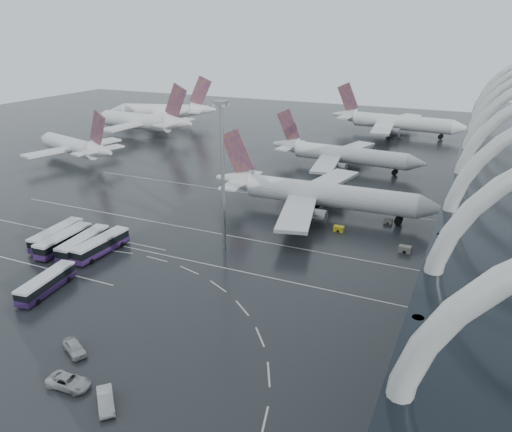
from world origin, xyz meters
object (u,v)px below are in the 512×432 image
at_px(airliner_main, 318,194).
at_px(airliner_gate_c, 395,122).
at_px(jet_remote_west, 75,147).
at_px(bus_row_near_d, 101,245).
at_px(bus_row_near_b, 64,241).
at_px(gse_cart_belly_d, 405,249).
at_px(van_curve_b, 74,347).
at_px(jet_remote_mid, 143,122).
at_px(bus_row_near_c, 83,243).
at_px(jet_remote_far, 165,111).
at_px(bus_row_far_c, 46,283).
at_px(gse_cart_belly_a, 339,229).
at_px(floodlight_mast, 222,160).
at_px(gse_cart_belly_b, 388,221).
at_px(van_curve_c, 106,400).
at_px(airliner_gate_b, 342,155).
at_px(bus_row_near_a, 57,235).
at_px(van_curve_a, 69,382).

relative_size(airliner_main, airliner_gate_c, 0.99).
height_order(jet_remote_west, bus_row_near_d, jet_remote_west).
bearing_deg(airliner_main, bus_row_near_b, -135.63).
bearing_deg(gse_cart_belly_d, van_curve_b, -124.51).
relative_size(jet_remote_mid, bus_row_near_c, 3.66).
relative_size(jet_remote_mid, bus_row_near_b, 3.67).
bearing_deg(van_curve_b, bus_row_near_d, 61.76).
height_order(airliner_gate_c, jet_remote_mid, jet_remote_mid).
height_order(jet_remote_far, bus_row_far_c, jet_remote_far).
height_order(bus_row_near_b, gse_cart_belly_a, bus_row_near_b).
xyz_separation_m(airliner_main, bus_row_near_c, (-35.51, -40.51, -2.90)).
xyz_separation_m(jet_remote_mid, floodlight_mast, (82.95, -85.23, 12.93)).
relative_size(airliner_gate_c, gse_cart_belly_b, 30.13).
bearing_deg(van_curve_c, airliner_main, 43.30).
xyz_separation_m(airliner_gate_b, gse_cart_belly_a, (13.59, -51.04, -3.73)).
distance_m(bus_row_near_a, bus_row_far_c, 21.05).
xyz_separation_m(jet_remote_west, bus_row_near_c, (53.35, -54.70, -2.94)).
bearing_deg(van_curve_a, jet_remote_west, 38.43).
xyz_separation_m(airliner_gate_c, jet_remote_far, (-100.65, -18.36, 0.57)).
bearing_deg(bus_row_near_c, bus_row_near_b, 91.53).
distance_m(jet_remote_west, gse_cart_belly_a, 99.55).
xyz_separation_m(bus_row_near_d, van_curve_c, (29.32, -33.23, -0.99)).
xyz_separation_m(airliner_gate_c, jet_remote_mid, (-93.34, -44.64, 0.65)).
height_order(airliner_gate_b, floodlight_mast, floodlight_mast).
xyz_separation_m(jet_remote_mid, bus_row_near_d, (61.73, -97.20, -3.84)).
height_order(jet_remote_far, bus_row_near_c, jet_remote_far).
bearing_deg(gse_cart_belly_a, van_curve_b, -110.18).
xyz_separation_m(airliner_gate_b, van_curve_c, (3.29, -115.01, -3.50)).
height_order(airliner_gate_b, van_curve_b, airliner_gate_b).
bearing_deg(gse_cart_belly_b, van_curve_a, -109.51).
distance_m(airliner_gate_b, gse_cart_belly_b, 47.56).
bearing_deg(jet_remote_mid, gse_cart_belly_d, 152.44).
relative_size(bus_row_near_c, floodlight_mast, 0.47).
bearing_deg(gse_cart_belly_b, bus_row_near_d, -140.47).
xyz_separation_m(jet_remote_mid, jet_remote_far, (-7.32, 26.28, -0.08)).
height_order(airliner_gate_c, gse_cart_belly_d, airliner_gate_c).
bearing_deg(airliner_main, van_curve_c, -93.30).
height_order(bus_row_near_b, floodlight_mast, floodlight_mast).
height_order(jet_remote_west, bus_row_near_a, jet_remote_west).
relative_size(airliner_gate_b, jet_remote_west, 1.19).
height_order(airliner_gate_b, bus_row_near_a, airliner_gate_b).
bearing_deg(floodlight_mast, van_curve_c, -79.84).
height_order(van_curve_a, gse_cart_belly_b, van_curve_a).
distance_m(jet_remote_far, van_curve_a, 181.11).
bearing_deg(bus_row_near_c, airliner_gate_c, -19.89).
bearing_deg(bus_row_near_d, jet_remote_west, 48.13).
xyz_separation_m(airliner_gate_b, bus_row_far_c, (-24.08, -97.58, -2.68)).
height_order(bus_row_far_c, van_curve_c, bus_row_far_c).
xyz_separation_m(bus_row_near_a, van_curve_c, (41.08, -33.41, -0.98)).
bearing_deg(jet_remote_mid, bus_row_near_b, 122.48).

